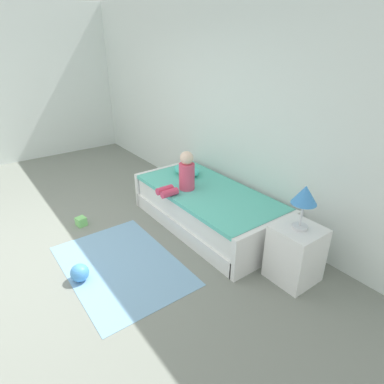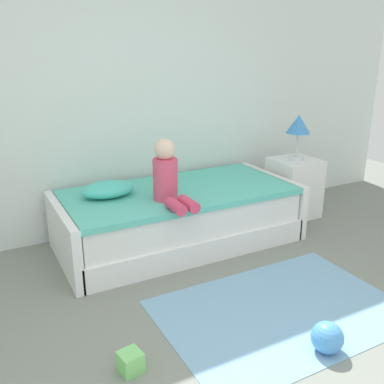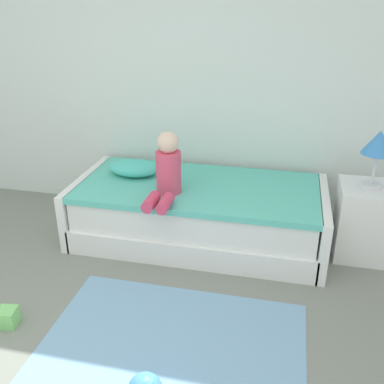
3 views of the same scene
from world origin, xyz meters
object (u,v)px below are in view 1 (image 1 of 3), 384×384
at_px(toy_ball, 80,273).
at_px(bed, 207,208).
at_px(nightstand, 295,254).
at_px(table_lamp, 305,197).
at_px(child_figure, 184,175).
at_px(pillow, 187,170).
at_px(toy_block, 81,222).

bearing_deg(toy_ball, bed, 92.94).
distance_m(nightstand, table_lamp, 0.64).
bearing_deg(child_figure, pillow, 140.25).
height_order(pillow, toy_block, pillow).
distance_m(bed, pillow, 0.69).
relative_size(child_figure, toy_block, 4.33).
bearing_deg(bed, nightstand, 1.81).
bearing_deg(nightstand, child_figure, -170.11).
distance_m(bed, nightstand, 1.35).
relative_size(table_lamp, child_figure, 0.88).
distance_m(nightstand, child_figure, 1.63).
distance_m(pillow, toy_block, 1.59).
bearing_deg(toy_block, bed, 54.56).
bearing_deg(bed, table_lamp, 1.81).
distance_m(table_lamp, child_figure, 1.60).
height_order(toy_ball, toy_block, toy_ball).
bearing_deg(nightstand, pillow, 178.32).
bearing_deg(child_figure, table_lamp, 9.89).
bearing_deg(bed, pillow, 170.55).
height_order(bed, nightstand, nightstand).
distance_m(bed, table_lamp, 1.52).
xyz_separation_m(table_lamp, pillow, (-1.95, 0.06, -0.37)).
relative_size(pillow, toy_ball, 2.35).
height_order(nightstand, child_figure, child_figure).
height_order(nightstand, pillow, pillow).
relative_size(nightstand, toy_block, 5.09).
bearing_deg(nightstand, toy_block, -148.80).
distance_m(nightstand, toy_block, 2.72).
bearing_deg(bed, child_figure, -132.06).
relative_size(bed, nightstand, 3.52).
relative_size(child_figure, toy_ball, 2.72).
bearing_deg(nightstand, table_lamp, 0.00).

